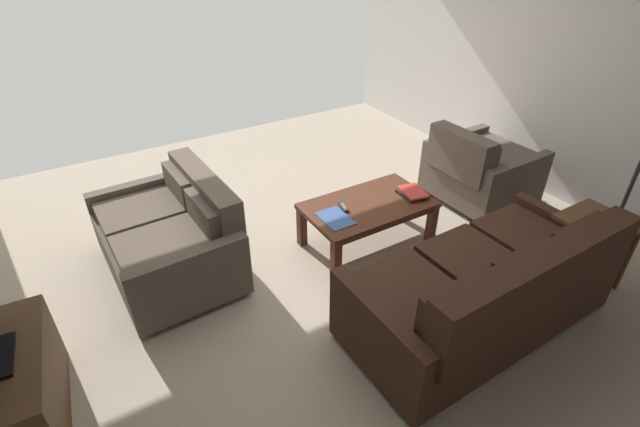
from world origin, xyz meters
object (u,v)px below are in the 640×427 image
object	(u,v)px
coffee_table	(368,210)
armchair_side	(479,169)
book_stack	(413,192)
tv_stand	(11,393)
tv_remote	(344,207)
sofa_main	(488,290)
loveseat_near	(173,235)
loose_magazine	(335,218)
end_table	(595,232)

from	to	relation	value
coffee_table	armchair_side	xyz separation A→B (m)	(-1.42, -0.04, -0.00)
book_stack	tv_stand	bearing A→B (deg)	5.95
tv_stand	tv_remote	world-z (taller)	tv_stand
tv_stand	armchair_side	bearing A→B (deg)	-173.72
sofa_main	tv_stand	distance (m)	2.92
loveseat_near	tv_remote	size ratio (longest dim) A/B	8.13
loose_magazine	sofa_main	bearing A→B (deg)	110.63
coffee_table	tv_stand	distance (m)	2.76
coffee_table	end_table	world-z (taller)	end_table
sofa_main	tv_remote	world-z (taller)	sofa_main
tv_stand	loveseat_near	bearing A→B (deg)	-141.72
loveseat_near	tv_stand	bearing A→B (deg)	38.28
armchair_side	tv_remote	size ratio (longest dim) A/B	5.54
loose_magazine	book_stack	bearing A→B (deg)	178.22
armchair_side	loose_magazine	world-z (taller)	armchair_side
end_table	book_stack	distance (m)	1.42
coffee_table	loose_magazine	world-z (taller)	loose_magazine
end_table	sofa_main	bearing A→B (deg)	-3.07
end_table	tv_stand	size ratio (longest dim) A/B	0.64
sofa_main	loose_magazine	bearing A→B (deg)	-69.59
tv_remote	sofa_main	bearing A→B (deg)	102.80
tv_stand	tv_remote	xyz separation A→B (m)	(-2.50, -0.46, 0.16)
armchair_side	book_stack	size ratio (longest dim) A/B	3.16
tv_stand	end_table	bearing A→B (deg)	166.84
loveseat_near	end_table	size ratio (longest dim) A/B	2.25
tv_stand	tv_remote	size ratio (longest dim) A/B	5.62
book_stack	loose_magazine	size ratio (longest dim) A/B	0.93
loveseat_near	book_stack	xyz separation A→B (m)	(-1.98, 0.59, 0.10)
loveseat_near	tv_remote	bearing A→B (deg)	160.85
sofa_main	end_table	bearing A→B (deg)	176.93
end_table	loose_magazine	world-z (taller)	end_table
armchair_side	book_stack	world-z (taller)	armchair_side
sofa_main	tv_stand	size ratio (longest dim) A/B	2.03
armchair_side	tv_remote	distance (m)	1.64
loveseat_near	tv_stand	xyz separation A→B (m)	(1.17, 0.92, -0.08)
loveseat_near	coffee_table	world-z (taller)	loveseat_near
loveseat_near	tv_stand	size ratio (longest dim) A/B	1.45
sofa_main	loveseat_near	bearing A→B (deg)	-47.36
tv_stand	book_stack	world-z (taller)	tv_stand
armchair_side	end_table	bearing A→B (deg)	78.12
armchair_side	loose_magazine	distance (m)	1.80
coffee_table	tv_remote	distance (m)	0.24
tv_stand	loose_magazine	size ratio (longest dim) A/B	2.98
sofa_main	coffee_table	distance (m)	1.26
coffee_table	armchair_side	bearing A→B (deg)	-178.18
end_table	tv_remote	bearing A→B (deg)	-45.13
loveseat_near	coffee_table	size ratio (longest dim) A/B	1.22
coffee_table	tv_stand	size ratio (longest dim) A/B	1.18
coffee_table	sofa_main	bearing A→B (deg)	93.33
sofa_main	armchair_side	bearing A→B (deg)	-135.97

